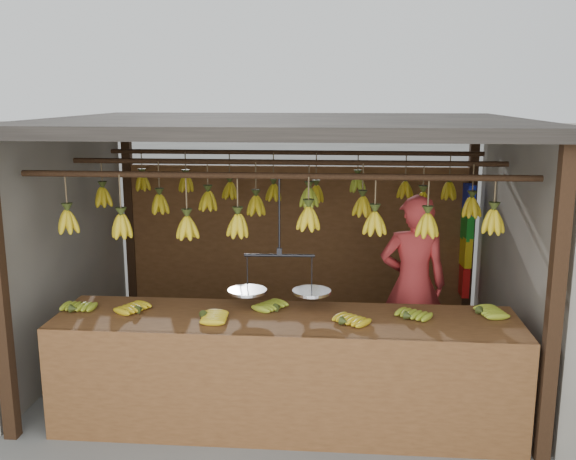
{
  "coord_description": "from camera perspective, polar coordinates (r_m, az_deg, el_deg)",
  "views": [
    {
      "loc": [
        0.51,
        -5.86,
        2.61
      ],
      "look_at": [
        0.0,
        0.3,
        1.3
      ],
      "focal_mm": 40.0,
      "sensor_mm": 36.0,
      "label": 1
    }
  ],
  "objects": [
    {
      "name": "bag_bundles",
      "position": [
        7.52,
        15.58,
        -0.81
      ],
      "size": [
        0.08,
        0.26,
        1.28
      ],
      "color": "#1426BF",
      "rests_on": "ground"
    },
    {
      "name": "vendor",
      "position": [
        6.15,
        11.05,
        -4.81
      ],
      "size": [
        0.63,
        0.42,
        1.72
      ],
      "primitive_type": "imported",
      "rotation": [
        0.0,
        0.0,
        3.15
      ],
      "color": "#BF3333",
      "rests_on": "ground"
    },
    {
      "name": "counter",
      "position": [
        5.02,
        -0.38,
        -10.28
      ],
      "size": [
        3.64,
        0.83,
        0.96
      ],
      "color": "brown",
      "rests_on": "ground"
    },
    {
      "name": "stall",
      "position": [
        6.24,
        0.02,
        6.1
      ],
      "size": [
        4.3,
        3.3,
        2.4
      ],
      "color": "black",
      "rests_on": "ground"
    },
    {
      "name": "balance_scale",
      "position": [
        5.1,
        -0.76,
        -5.02
      ],
      "size": [
        0.81,
        0.32,
        0.94
      ],
      "color": "black",
      "rests_on": "ground"
    },
    {
      "name": "hanging_bananas",
      "position": [
        5.96,
        -0.22,
        2.42
      ],
      "size": [
        3.59,
        2.24,
        0.39
      ],
      "color": "gold",
      "rests_on": "ground"
    },
    {
      "name": "ground",
      "position": [
        6.43,
        -0.23,
        -11.97
      ],
      "size": [
        80.0,
        80.0,
        0.0
      ],
      "primitive_type": "plane",
      "color": "#5B5B57"
    }
  ]
}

